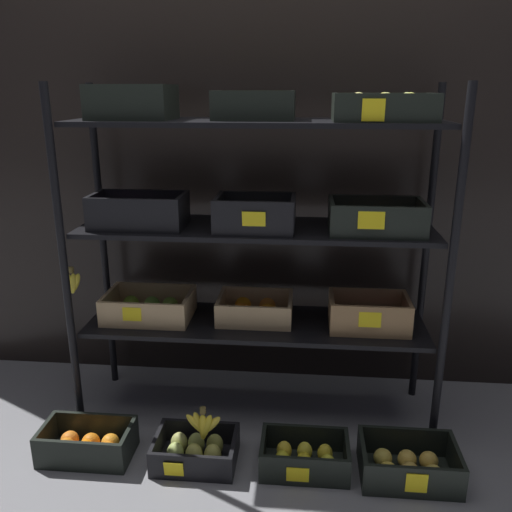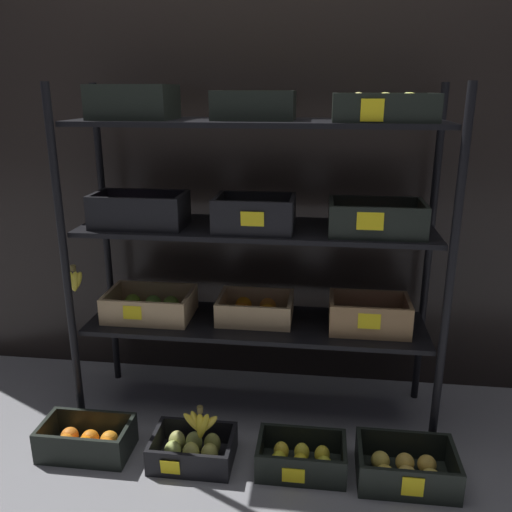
{
  "view_description": "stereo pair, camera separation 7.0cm",
  "coord_description": "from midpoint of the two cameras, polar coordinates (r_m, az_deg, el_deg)",
  "views": [
    {
      "loc": [
        0.2,
        -2.14,
        1.42
      ],
      "look_at": [
        0.0,
        0.0,
        0.75
      ],
      "focal_mm": 37.49,
      "sensor_mm": 36.0,
      "label": 1
    },
    {
      "loc": [
        0.27,
        -2.13,
        1.42
      ],
      "look_at": [
        0.0,
        0.0,
        0.75
      ],
      "focal_mm": 37.49,
      "sensor_mm": 36.0,
      "label": 2
    }
  ],
  "objects": [
    {
      "name": "ground_plane",
      "position": [
        2.58,
        -0.81,
        -16.15
      ],
      "size": [
        10.0,
        10.0,
        0.0
      ],
      "primitive_type": "plane",
      "color": "gray"
    },
    {
      "name": "storefront_wall",
      "position": [
        2.57,
        0.06,
        10.62
      ],
      "size": [
        3.89,
        0.12,
        2.24
      ],
      "primitive_type": "cube",
      "color": "black",
      "rests_on": "ground_plane"
    },
    {
      "name": "display_rack",
      "position": [
        2.2,
        -0.87,
        3.2
      ],
      "size": [
        1.6,
        0.45,
        1.45
      ],
      "color": "black",
      "rests_on": "ground_plane"
    },
    {
      "name": "crate_ground_orange",
      "position": [
        2.4,
        -18.35,
        -18.58
      ],
      "size": [
        0.36,
        0.21,
        0.13
      ],
      "color": "black",
      "rests_on": "ground_plane"
    },
    {
      "name": "crate_ground_pear",
      "position": [
        2.27,
        -7.41,
        -19.92
      ],
      "size": [
        0.33,
        0.24,
        0.11
      ],
      "color": "black",
      "rests_on": "ground_plane"
    },
    {
      "name": "crate_ground_lemon",
      "position": [
        2.23,
        4.24,
        -20.63
      ],
      "size": [
        0.34,
        0.22,
        0.12
      ],
      "color": "black",
      "rests_on": "ground_plane"
    },
    {
      "name": "crate_ground_apple_gold",
      "position": [
        2.26,
        15.03,
        -20.77
      ],
      "size": [
        0.37,
        0.25,
        0.13
      ],
      "color": "black",
      "rests_on": "ground_plane"
    },
    {
      "name": "banana_bunch_loose",
      "position": [
        2.19,
        -6.6,
        -17.5
      ],
      "size": [
        0.16,
        0.05,
        0.14
      ],
      "color": "brown",
      "rests_on": "crate_ground_pear"
    }
  ]
}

